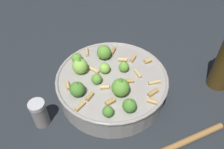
# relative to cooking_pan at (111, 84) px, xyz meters

# --- Properties ---
(ground_plane) EXTENTS (2.40, 2.40, 0.00)m
(ground_plane) POSITION_rel_cooking_pan_xyz_m (-0.00, -0.00, -0.04)
(ground_plane) COLOR #23282D
(cooking_pan) EXTENTS (0.31, 0.31, 0.13)m
(cooking_pan) POSITION_rel_cooking_pan_xyz_m (0.00, 0.00, 0.00)
(cooking_pan) COLOR #9E9993
(cooking_pan) RESTS_ON ground
(pepper_shaker) EXTENTS (0.04, 0.04, 0.08)m
(pepper_shaker) POSITION_rel_cooking_pan_xyz_m (0.12, 0.17, -0.00)
(pepper_shaker) COLOR gray
(pepper_shaker) RESTS_ON ground
(wooden_spoon) EXTENTS (0.17, 0.19, 0.02)m
(wooden_spoon) POSITION_rel_cooking_pan_xyz_m (-0.22, 0.08, -0.03)
(wooden_spoon) COLOR #9E703D
(wooden_spoon) RESTS_ON ground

